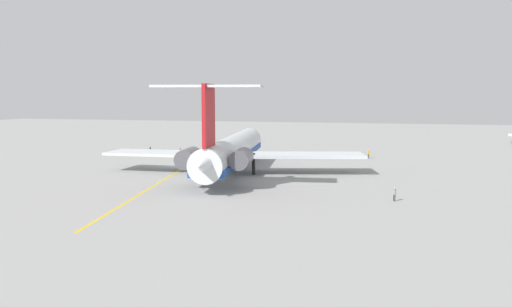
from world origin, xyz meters
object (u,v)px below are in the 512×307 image
Objects in this scene: main_jetliner at (231,150)px; safety_cone_nose at (190,153)px; ground_crew_near_nose at (395,192)px; ground_crew_portside at (150,150)px; ground_crew_near_tail at (369,153)px; ground_crew_starboard at (180,151)px; safety_cone_wingtip at (162,155)px.

main_jetliner is 31.40m from safety_cone_nose.
ground_crew_near_nose is 64.40m from ground_crew_portside.
main_jetliner reaches higher than ground_crew_near_tail.
ground_crew_near_tail is 3.33× the size of safety_cone_nose.
ground_crew_near_tail is 38.92m from ground_crew_starboard.
safety_cone_wingtip is (4.41, -4.42, 0.00)m from safety_cone_nose.
ground_crew_near_nose is 0.94× the size of ground_crew_near_tail.
main_jetliner is at bearing -174.16° from ground_crew_starboard.
ground_crew_near_nose is 3.12× the size of safety_cone_wingtip.
safety_cone_nose is 1.00× the size of safety_cone_wingtip.
ground_crew_portside is at bearing 107.83° from ground_crew_near_tail.
ground_crew_portside is at bearing -68.07° from safety_cone_nose.
ground_crew_near_nose is 58.78m from ground_crew_starboard.
main_jetliner is at bearing 82.46° from ground_crew_portside.
ground_crew_starboard is at bearing 31.25° from main_jetliner.
ground_crew_near_nose is 0.95× the size of ground_crew_portside.
ground_crew_portside reaches higher than ground_crew_near_nose.
main_jetliner is 34.55m from ground_crew_near_tail.
ground_crew_near_tail is 37.78m from safety_cone_nose.
safety_cone_nose is at bearing -145.02° from ground_crew_near_nose.
safety_cone_wingtip is at bearing 110.07° from ground_crew_near_tail.
ground_crew_portside reaches higher than safety_cone_wingtip.
ground_crew_starboard is (-38.54, -44.39, 0.03)m from ground_crew_near_nose.
safety_cone_nose is (-3.42, 0.80, -0.84)m from ground_crew_starboard.
main_jetliner is 30.71m from ground_crew_near_nose.
main_jetliner is 29.08m from ground_crew_starboard.
main_jetliner is at bearing 155.46° from ground_crew_near_tail.
safety_cone_wingtip is at bearing -45.06° from safety_cone_nose.
safety_cone_nose is (-25.70, -17.70, -3.59)m from main_jetliner.
safety_cone_nose is (-3.13, 7.78, -0.86)m from ground_crew_portside.
ground_crew_portside is (5.48, -45.48, -0.02)m from ground_crew_near_tail.
main_jetliner is 34.14m from ground_crew_portside.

